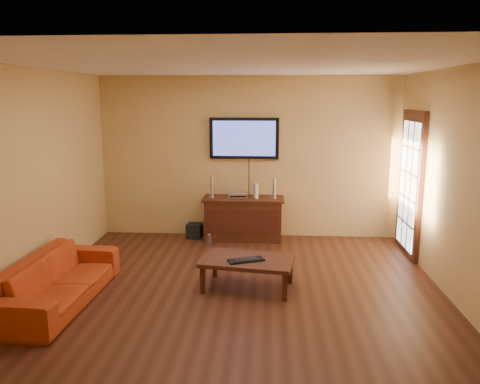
# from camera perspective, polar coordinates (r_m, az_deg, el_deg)

# --- Properties ---
(ground_plane) EXTENTS (5.00, 5.00, 0.00)m
(ground_plane) POSITION_cam_1_polar(r_m,az_deg,el_deg) (5.82, -0.15, -12.28)
(ground_plane) COLOR #36190F
(ground_plane) RESTS_ON ground
(room_walls) EXTENTS (5.00, 5.00, 5.00)m
(room_walls) POSITION_cam_1_polar(r_m,az_deg,el_deg) (5.98, 0.24, 5.18)
(room_walls) COLOR tan
(room_walls) RESTS_ON ground
(french_door) EXTENTS (0.07, 1.02, 2.22)m
(french_door) POSITION_cam_1_polar(r_m,az_deg,el_deg) (7.43, 20.01, 0.75)
(french_door) COLOR #35170C
(french_door) RESTS_ON ground
(media_console) EXTENTS (1.33, 0.51, 0.71)m
(media_console) POSITION_cam_1_polar(r_m,az_deg,el_deg) (7.82, 0.41, -3.23)
(media_console) COLOR #35170C
(media_console) RESTS_ON ground
(television) EXTENTS (1.15, 0.08, 0.68)m
(television) POSITION_cam_1_polar(r_m,az_deg,el_deg) (7.81, 0.51, 6.57)
(television) COLOR black
(television) RESTS_ON ground
(coffee_table) EXTENTS (1.21, 0.84, 0.39)m
(coffee_table) POSITION_cam_1_polar(r_m,az_deg,el_deg) (5.85, 0.95, -8.55)
(coffee_table) COLOR #35170C
(coffee_table) RESTS_ON ground
(sofa) EXTENTS (0.63, 1.94, 0.75)m
(sofa) POSITION_cam_1_polar(r_m,az_deg,el_deg) (5.83, -21.34, -9.08)
(sofa) COLOR #A83512
(sofa) RESTS_ON ground
(speaker_left) EXTENTS (0.10, 0.10, 0.35)m
(speaker_left) POSITION_cam_1_polar(r_m,az_deg,el_deg) (7.73, -3.45, 0.51)
(speaker_left) COLOR silver
(speaker_left) RESTS_ON media_console
(speaker_right) EXTENTS (0.09, 0.09, 0.33)m
(speaker_right) POSITION_cam_1_polar(r_m,az_deg,el_deg) (7.67, 4.18, 0.34)
(speaker_right) COLOR silver
(speaker_right) RESTS_ON media_console
(av_receiver) EXTENTS (0.33, 0.26, 0.07)m
(av_receiver) POSITION_cam_1_polar(r_m,az_deg,el_deg) (7.75, -0.29, -0.39)
(av_receiver) COLOR silver
(av_receiver) RESTS_ON media_console
(game_console) EXTENTS (0.09, 0.18, 0.24)m
(game_console) POSITION_cam_1_polar(r_m,az_deg,el_deg) (7.71, 1.95, 0.16)
(game_console) COLOR white
(game_console) RESTS_ON media_console
(subwoofer) EXTENTS (0.27, 0.27, 0.24)m
(subwoofer) POSITION_cam_1_polar(r_m,az_deg,el_deg) (8.00, -5.56, -4.72)
(subwoofer) COLOR black
(subwoofer) RESTS_ON ground
(bottle) EXTENTS (0.07, 0.07, 0.20)m
(bottle) POSITION_cam_1_polar(r_m,az_deg,el_deg) (7.58, -3.77, -5.83)
(bottle) COLOR white
(bottle) RESTS_ON ground
(keyboard) EXTENTS (0.47, 0.32, 0.03)m
(keyboard) POSITION_cam_1_polar(r_m,az_deg,el_deg) (5.75, 0.74, -8.29)
(keyboard) COLOR black
(keyboard) RESTS_ON coffee_table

